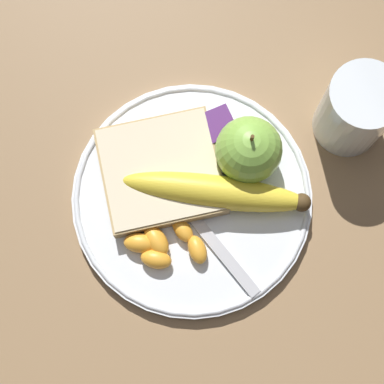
# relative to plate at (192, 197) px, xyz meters

# --- Properties ---
(ground_plane) EXTENTS (3.00, 3.00, 0.00)m
(ground_plane) POSITION_rel_plate_xyz_m (0.00, 0.00, -0.01)
(ground_plane) COLOR olive
(plate) EXTENTS (0.25, 0.25, 0.01)m
(plate) POSITION_rel_plate_xyz_m (0.00, 0.00, 0.00)
(plate) COLOR silver
(plate) RESTS_ON ground_plane
(juice_glass) EXTENTS (0.07, 0.07, 0.09)m
(juice_glass) POSITION_rel_plate_xyz_m (0.19, 0.01, 0.03)
(juice_glass) COLOR silver
(juice_glass) RESTS_ON ground_plane
(apple) EXTENTS (0.07, 0.07, 0.08)m
(apple) POSITION_rel_plate_xyz_m (0.07, 0.01, 0.04)
(apple) COLOR #84BC47
(apple) RESTS_ON plate
(banana) EXTENTS (0.18, 0.13, 0.03)m
(banana) POSITION_rel_plate_xyz_m (0.02, -0.01, 0.02)
(banana) COLOR yellow
(banana) RESTS_ON plate
(bread_slice) EXTENTS (0.14, 0.14, 0.02)m
(bread_slice) POSITION_rel_plate_xyz_m (-0.02, 0.03, 0.02)
(bread_slice) COLOR tan
(bread_slice) RESTS_ON plate
(fork) EXTENTS (0.07, 0.20, 0.00)m
(fork) POSITION_rel_plate_xyz_m (-0.01, -0.00, 0.01)
(fork) COLOR #B2B2B7
(fork) RESTS_ON plate
(jam_packet) EXTENTS (0.04, 0.03, 0.02)m
(jam_packet) POSITION_rel_plate_xyz_m (0.05, 0.06, 0.01)
(jam_packet) COLOR silver
(jam_packet) RESTS_ON plate
(orange_segment_0) EXTENTS (0.03, 0.04, 0.02)m
(orange_segment_0) POSITION_rel_plate_xyz_m (-0.05, -0.03, 0.01)
(orange_segment_0) COLOR #F9A32D
(orange_segment_0) RESTS_ON plate
(orange_segment_1) EXTENTS (0.03, 0.02, 0.02)m
(orange_segment_1) POSITION_rel_plate_xyz_m (-0.03, 0.01, 0.01)
(orange_segment_1) COLOR #F9A32D
(orange_segment_1) RESTS_ON plate
(orange_segment_2) EXTENTS (0.04, 0.03, 0.02)m
(orange_segment_2) POSITION_rel_plate_xyz_m (-0.06, -0.05, 0.01)
(orange_segment_2) COLOR #F9A32D
(orange_segment_2) RESTS_ON plate
(orange_segment_3) EXTENTS (0.02, 0.03, 0.02)m
(orange_segment_3) POSITION_rel_plate_xyz_m (-0.02, -0.05, 0.01)
(orange_segment_3) COLOR #F9A32D
(orange_segment_3) RESTS_ON plate
(orange_segment_4) EXTENTS (0.03, 0.03, 0.01)m
(orange_segment_4) POSITION_rel_plate_xyz_m (-0.02, -0.00, 0.01)
(orange_segment_4) COLOR #F9A32D
(orange_segment_4) RESTS_ON plate
(orange_segment_5) EXTENTS (0.02, 0.03, 0.02)m
(orange_segment_5) POSITION_rel_plate_xyz_m (-0.02, -0.03, 0.01)
(orange_segment_5) COLOR #F9A32D
(orange_segment_5) RESTS_ON plate
(orange_segment_6) EXTENTS (0.03, 0.03, 0.02)m
(orange_segment_6) POSITION_rel_plate_xyz_m (-0.04, -0.00, 0.01)
(orange_segment_6) COLOR #F9A32D
(orange_segment_6) RESTS_ON plate
(orange_segment_7) EXTENTS (0.04, 0.03, 0.02)m
(orange_segment_7) POSITION_rel_plate_xyz_m (-0.07, -0.03, 0.01)
(orange_segment_7) COLOR #F9A32D
(orange_segment_7) RESTS_ON plate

